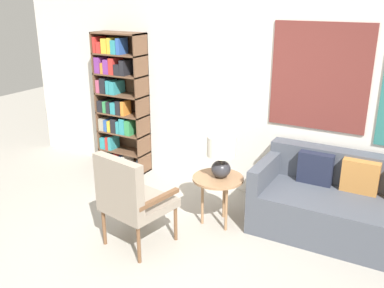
% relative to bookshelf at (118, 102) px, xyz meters
% --- Properties ---
extents(ground_plane, '(14.00, 14.00, 0.00)m').
position_rel_bookshelf_xyz_m(ground_plane, '(1.60, -1.84, -0.97)').
color(ground_plane, '#9E998E').
extents(wall_back, '(6.40, 0.08, 2.70)m').
position_rel_bookshelf_xyz_m(wall_back, '(1.65, 0.19, 0.39)').
color(wall_back, silver).
rests_on(wall_back, ground_plane).
extents(bookshelf, '(0.71, 0.30, 1.89)m').
position_rel_bookshelf_xyz_m(bookshelf, '(0.00, 0.00, 0.00)').
color(bookshelf, brown).
rests_on(bookshelf, ground_plane).
extents(armchair, '(0.67, 0.68, 0.97)m').
position_rel_bookshelf_xyz_m(armchair, '(1.35, -1.56, -0.41)').
color(armchair, brown).
rests_on(armchair, ground_plane).
extents(couch, '(1.95, 0.89, 0.80)m').
position_rel_bookshelf_xyz_m(couch, '(3.18, -0.28, -0.65)').
color(couch, '#474C56').
rests_on(couch, ground_plane).
extents(side_table, '(0.54, 0.54, 0.54)m').
position_rel_bookshelf_xyz_m(side_table, '(1.87, -0.74, -0.48)').
color(side_table, '#99704C').
rests_on(side_table, ground_plane).
extents(table_lamp, '(0.30, 0.30, 0.45)m').
position_rel_bookshelf_xyz_m(table_lamp, '(1.90, -0.72, -0.15)').
color(table_lamp, '#2D2D33').
rests_on(table_lamp, side_table).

